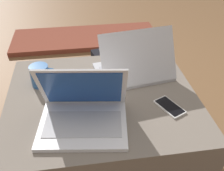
{
  "coord_description": "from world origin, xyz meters",
  "views": [
    {
      "loc": [
        -0.09,
        -0.91,
        1.16
      ],
      "look_at": [
        0.04,
        -0.04,
        0.51
      ],
      "focal_mm": 42.0,
      "sensor_mm": 36.0,
      "label": 1
    }
  ],
  "objects_px": {
    "laptop_near": "(83,112)",
    "laptop_far": "(135,67)",
    "backpack": "(120,78)",
    "cell_phone": "(170,107)",
    "coffee_mug": "(41,75)"
  },
  "relations": [
    {
      "from": "laptop_near",
      "to": "coffee_mug",
      "type": "distance_m",
      "value": 0.33
    },
    {
      "from": "cell_phone",
      "to": "backpack",
      "type": "bearing_deg",
      "value": -104.93
    },
    {
      "from": "cell_phone",
      "to": "backpack",
      "type": "relative_size",
      "value": 0.32
    },
    {
      "from": "laptop_near",
      "to": "backpack",
      "type": "height_order",
      "value": "laptop_near"
    },
    {
      "from": "laptop_far",
      "to": "cell_phone",
      "type": "distance_m",
      "value": 0.28
    },
    {
      "from": "cell_phone",
      "to": "laptop_near",
      "type": "bearing_deg",
      "value": -19.92
    },
    {
      "from": "laptop_far",
      "to": "cell_phone",
      "type": "height_order",
      "value": "laptop_far"
    },
    {
      "from": "laptop_far",
      "to": "cell_phone",
      "type": "relative_size",
      "value": 2.61
    },
    {
      "from": "laptop_near",
      "to": "laptop_far",
      "type": "xyz_separation_m",
      "value": [
        0.27,
        0.29,
        -0.0
      ]
    },
    {
      "from": "laptop_far",
      "to": "cell_phone",
      "type": "bearing_deg",
      "value": 102.08
    },
    {
      "from": "cell_phone",
      "to": "coffee_mug",
      "type": "height_order",
      "value": "coffee_mug"
    },
    {
      "from": "cell_phone",
      "to": "backpack",
      "type": "distance_m",
      "value": 0.65
    },
    {
      "from": "backpack",
      "to": "laptop_far",
      "type": "bearing_deg",
      "value": 77.93
    },
    {
      "from": "backpack",
      "to": "laptop_near",
      "type": "bearing_deg",
      "value": 54.16
    },
    {
      "from": "laptop_far",
      "to": "backpack",
      "type": "distance_m",
      "value": 0.45
    }
  ]
}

